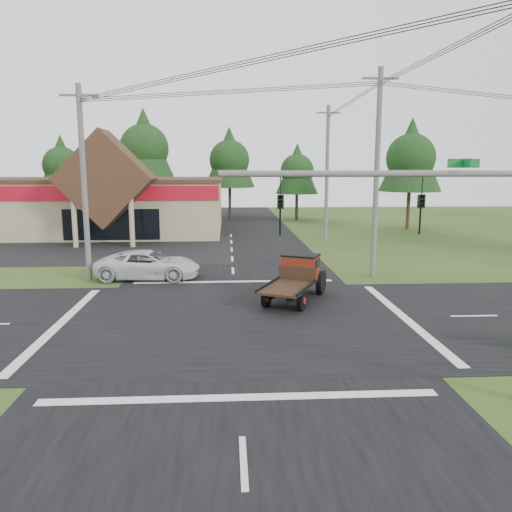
{
  "coord_description": "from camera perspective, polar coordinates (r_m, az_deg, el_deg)",
  "views": [
    {
      "loc": [
        -0.28,
        -19.59,
        6.13
      ],
      "look_at": [
        0.99,
        2.68,
        2.2
      ],
      "focal_mm": 35.0,
      "sensor_mm": 36.0,
      "label": 1
    }
  ],
  "objects": [
    {
      "name": "ground",
      "position": [
        20.53,
        -2.34,
        -7.39
      ],
      "size": [
        120.0,
        120.0,
        0.0
      ],
      "primitive_type": "plane",
      "color": "#264017",
      "rests_on": "ground"
    },
    {
      "name": "road_ns",
      "position": [
        20.53,
        -2.34,
        -7.36
      ],
      "size": [
        12.0,
        120.0,
        0.02
      ],
      "primitive_type": "cube",
      "color": "black",
      "rests_on": "ground"
    },
    {
      "name": "road_ew",
      "position": [
        20.53,
        -2.34,
        -7.36
      ],
      "size": [
        120.0,
        12.0,
        0.02
      ],
      "primitive_type": "cube",
      "color": "black",
      "rests_on": "ground"
    },
    {
      "name": "parking_apron",
      "position": [
        41.41,
        -22.57,
        0.73
      ],
      "size": [
        28.0,
        14.0,
        0.02
      ],
      "primitive_type": "cube",
      "color": "black",
      "rests_on": "ground"
    },
    {
      "name": "cvs_building",
      "position": [
        51.63,
        -20.74,
        5.62
      ],
      "size": [
        30.4,
        18.2,
        9.19
      ],
      "color": "tan",
      "rests_on": "ground"
    },
    {
      "name": "traffic_signal_mast",
      "position": [
        13.65,
        23.33,
        2.0
      ],
      "size": [
        8.12,
        0.24,
        7.0
      ],
      "color": "#595651",
      "rests_on": "ground"
    },
    {
      "name": "utility_pole_nw",
      "position": [
        28.66,
        -19.07,
        7.96
      ],
      "size": [
        2.0,
        0.3,
        10.5
      ],
      "color": "#595651",
      "rests_on": "ground"
    },
    {
      "name": "utility_pole_ne",
      "position": [
        28.81,
        13.63,
        9.23
      ],
      "size": [
        2.0,
        0.3,
        11.5
      ],
      "color": "#595651",
      "rests_on": "ground"
    },
    {
      "name": "utility_pole_n",
      "position": [
        42.41,
        8.11,
        9.36
      ],
      "size": [
        2.0,
        0.3,
        11.2
      ],
      "color": "#595651",
      "rests_on": "ground"
    },
    {
      "name": "tree_row_b",
      "position": [
        64.68,
        -21.34,
        9.82
      ],
      "size": [
        5.6,
        5.6,
        10.1
      ],
      "color": "#332316",
      "rests_on": "ground"
    },
    {
      "name": "tree_row_c",
      "position": [
        61.42,
        -12.65,
        12.17
      ],
      "size": [
        7.28,
        7.28,
        13.13
      ],
      "color": "#332316",
      "rests_on": "ground"
    },
    {
      "name": "tree_row_d",
      "position": [
        61.61,
        -3.06,
        11.13
      ],
      "size": [
        6.16,
        6.16,
        11.11
      ],
      "color": "#332316",
      "rests_on": "ground"
    },
    {
      "name": "tree_row_e",
      "position": [
        60.17,
        4.72,
        9.86
      ],
      "size": [
        5.04,
        5.04,
        9.09
      ],
      "color": "#332316",
      "rests_on": "ground"
    },
    {
      "name": "tree_side_ne",
      "position": [
        52.87,
        17.29,
        10.9
      ],
      "size": [
        6.16,
        6.16,
        11.11
      ],
      "color": "#332316",
      "rests_on": "ground"
    },
    {
      "name": "antique_flatbed_truck",
      "position": [
        23.27,
        4.39,
        -2.66
      ],
      "size": [
        3.87,
        5.35,
        2.1
      ],
      "primitive_type": null,
      "rotation": [
        0.0,
        0.0,
        -0.44
      ],
      "color": "#5C190D",
      "rests_on": "ground"
    },
    {
      "name": "white_pickup",
      "position": [
        28.61,
        -12.2,
        -0.98
      ],
      "size": [
        5.91,
        3.05,
        1.59
      ],
      "primitive_type": "imported",
      "rotation": [
        0.0,
        0.0,
        1.5
      ],
      "color": "silver",
      "rests_on": "ground"
    }
  ]
}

